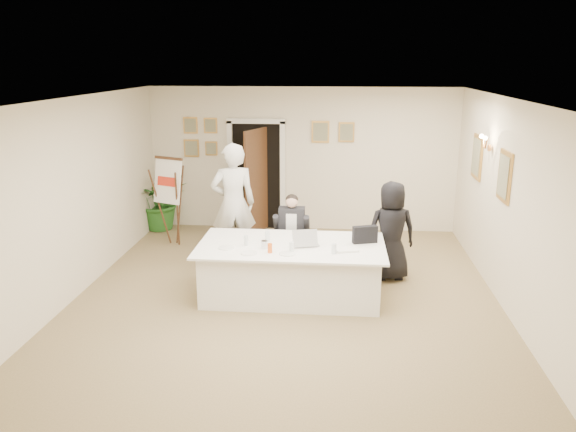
# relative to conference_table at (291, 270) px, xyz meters

# --- Properties ---
(floor) EXTENTS (7.00, 7.00, 0.00)m
(floor) POSITION_rel_conference_table_xyz_m (-0.07, -0.11, -0.39)
(floor) COLOR brown
(floor) RESTS_ON ground
(ceiling) EXTENTS (6.00, 7.00, 0.02)m
(ceiling) POSITION_rel_conference_table_xyz_m (-0.07, -0.11, 2.41)
(ceiling) COLOR white
(ceiling) RESTS_ON wall_back
(wall_back) EXTENTS (6.00, 0.10, 2.80)m
(wall_back) POSITION_rel_conference_table_xyz_m (-0.07, 3.39, 1.01)
(wall_back) COLOR white
(wall_back) RESTS_ON floor
(wall_front) EXTENTS (6.00, 0.10, 2.80)m
(wall_front) POSITION_rel_conference_table_xyz_m (-0.07, -3.61, 1.01)
(wall_front) COLOR white
(wall_front) RESTS_ON floor
(wall_left) EXTENTS (0.10, 7.00, 2.80)m
(wall_left) POSITION_rel_conference_table_xyz_m (-3.07, -0.11, 1.01)
(wall_left) COLOR white
(wall_left) RESTS_ON floor
(wall_right) EXTENTS (0.10, 7.00, 2.80)m
(wall_right) POSITION_rel_conference_table_xyz_m (2.93, -0.11, 1.01)
(wall_right) COLOR white
(wall_right) RESTS_ON floor
(doorway) EXTENTS (1.14, 0.86, 2.20)m
(doorway) POSITION_rel_conference_table_xyz_m (-0.95, 3.21, 0.65)
(doorway) COLOR black
(doorway) RESTS_ON floor
(pictures_back_wall) EXTENTS (3.40, 0.06, 0.80)m
(pictures_back_wall) POSITION_rel_conference_table_xyz_m (-0.87, 3.36, 1.46)
(pictures_back_wall) COLOR #BD8B40
(pictures_back_wall) RESTS_ON wall_back
(pictures_right_wall) EXTENTS (0.06, 2.20, 0.80)m
(pictures_right_wall) POSITION_rel_conference_table_xyz_m (2.90, 1.09, 1.36)
(pictures_right_wall) COLOR #BD8B40
(pictures_right_wall) RESTS_ON wall_right
(wall_sconce) EXTENTS (0.20, 0.30, 0.24)m
(wall_sconce) POSITION_rel_conference_table_xyz_m (2.83, 1.09, 1.71)
(wall_sconce) COLOR #D28443
(wall_sconce) RESTS_ON wall_right
(conference_table) EXTENTS (2.63, 1.41, 0.78)m
(conference_table) POSITION_rel_conference_table_xyz_m (0.00, 0.00, 0.00)
(conference_table) COLOR white
(conference_table) RESTS_ON floor
(seated_man) EXTENTS (0.60, 0.63, 1.29)m
(seated_man) POSITION_rel_conference_table_xyz_m (-0.07, 0.94, 0.25)
(seated_man) COLOR black
(seated_man) RESTS_ON floor
(flip_chart) EXTENTS (0.58, 0.45, 1.60)m
(flip_chart) POSITION_rel_conference_table_xyz_m (-2.34, 2.10, 0.35)
(flip_chart) COLOR #372311
(flip_chart) RESTS_ON floor
(standing_man) EXTENTS (0.85, 0.68, 2.01)m
(standing_man) POSITION_rel_conference_table_xyz_m (-1.07, 1.33, 0.61)
(standing_man) COLOR silver
(standing_man) RESTS_ON floor
(standing_woman) EXTENTS (0.83, 0.62, 1.54)m
(standing_woman) POSITION_rel_conference_table_xyz_m (1.46, 0.79, 0.38)
(standing_woman) COLOR black
(standing_woman) RESTS_ON floor
(potted_palm) EXTENTS (1.32, 1.25, 1.17)m
(potted_palm) POSITION_rel_conference_table_xyz_m (-2.87, 3.09, 0.19)
(potted_palm) COLOR #256220
(potted_palm) RESTS_ON floor
(laptop) EXTENTS (0.44, 0.45, 0.28)m
(laptop) POSITION_rel_conference_table_xyz_m (0.20, 0.01, 0.52)
(laptop) COLOR #B7BABC
(laptop) RESTS_ON conference_table
(laptop_bag) EXTENTS (0.37, 0.20, 0.25)m
(laptop_bag) POSITION_rel_conference_table_xyz_m (1.04, 0.17, 0.51)
(laptop_bag) COLOR black
(laptop_bag) RESTS_ON conference_table
(paper_stack) EXTENTS (0.35, 0.28, 0.03)m
(paper_stack) POSITION_rel_conference_table_xyz_m (0.77, -0.19, 0.40)
(paper_stack) COLOR white
(paper_stack) RESTS_ON conference_table
(plate_left) EXTENTS (0.27, 0.27, 0.01)m
(plate_left) POSITION_rel_conference_table_xyz_m (-0.88, -0.24, 0.39)
(plate_left) COLOR white
(plate_left) RESTS_ON conference_table
(plate_mid) EXTENTS (0.24, 0.24, 0.01)m
(plate_mid) POSITION_rel_conference_table_xyz_m (-0.54, -0.43, 0.39)
(plate_mid) COLOR white
(plate_mid) RESTS_ON conference_table
(plate_near) EXTENTS (0.28, 0.28, 0.01)m
(plate_near) POSITION_rel_conference_table_xyz_m (-0.02, -0.41, 0.39)
(plate_near) COLOR white
(plate_near) RESTS_ON conference_table
(glass_a) EXTENTS (0.06, 0.06, 0.14)m
(glass_a) POSITION_rel_conference_table_xyz_m (-0.63, -0.08, 0.45)
(glass_a) COLOR silver
(glass_a) RESTS_ON conference_table
(glass_b) EXTENTS (0.07, 0.07, 0.14)m
(glass_b) POSITION_rel_conference_table_xyz_m (0.03, -0.31, 0.45)
(glass_b) COLOR silver
(glass_b) RESTS_ON conference_table
(glass_c) EXTENTS (0.08, 0.08, 0.14)m
(glass_c) POSITION_rel_conference_table_xyz_m (0.60, -0.33, 0.45)
(glass_c) COLOR silver
(glass_c) RESTS_ON conference_table
(glass_d) EXTENTS (0.09, 0.09, 0.14)m
(glass_d) POSITION_rel_conference_table_xyz_m (-0.36, 0.14, 0.45)
(glass_d) COLOR silver
(glass_d) RESTS_ON conference_table
(oj_glass) EXTENTS (0.06, 0.06, 0.13)m
(oj_glass) POSITION_rel_conference_table_xyz_m (-0.26, -0.37, 0.45)
(oj_glass) COLOR #E35613
(oj_glass) RESTS_ON conference_table
(steel_jug) EXTENTS (0.10, 0.10, 0.11)m
(steel_jug) POSITION_rel_conference_table_xyz_m (-0.36, -0.20, 0.44)
(steel_jug) COLOR silver
(steel_jug) RESTS_ON conference_table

